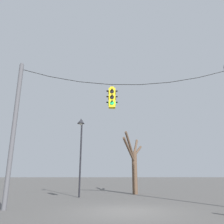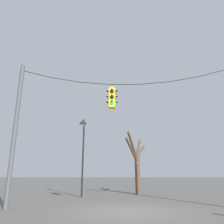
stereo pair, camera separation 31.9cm
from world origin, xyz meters
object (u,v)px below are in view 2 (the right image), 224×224
(utility_pole_left, at_px, (15,130))
(street_lamp, at_px, (83,137))
(traffic_light_near_left_pole, at_px, (112,98))
(bare_tree, at_px, (137,162))

(utility_pole_left, relative_size, street_lamp, 1.34)
(street_lamp, bearing_deg, utility_pole_left, -117.36)
(traffic_light_near_left_pole, bearing_deg, street_lamp, 113.22)
(street_lamp, bearing_deg, traffic_light_near_left_pole, -66.78)
(utility_pole_left, bearing_deg, traffic_light_near_left_pole, -0.00)
(street_lamp, relative_size, bare_tree, 1.14)
(utility_pole_left, relative_size, bare_tree, 1.53)
(utility_pole_left, distance_m, bare_tree, 10.48)
(traffic_light_near_left_pole, height_order, bare_tree, traffic_light_near_left_pole)
(street_lamp, distance_m, bare_tree, 5.27)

